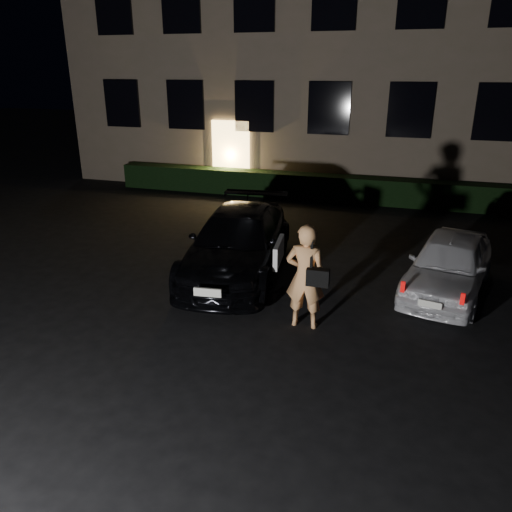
% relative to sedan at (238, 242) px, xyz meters
% --- Properties ---
extents(ground, '(80.00, 80.00, 0.00)m').
position_rel_sedan_xyz_m(ground, '(0.69, -3.55, -0.69)').
color(ground, black).
rests_on(ground, ground).
extents(building, '(20.00, 8.11, 12.00)m').
position_rel_sedan_xyz_m(building, '(0.68, 11.44, 5.31)').
color(building, '#6E614E').
rests_on(building, ground).
extents(hedge, '(15.00, 0.70, 0.85)m').
position_rel_sedan_xyz_m(hedge, '(0.69, 6.95, -0.26)').
color(hedge, black).
rests_on(hedge, ground).
extents(sedan, '(2.44, 4.93, 1.37)m').
position_rel_sedan_xyz_m(sedan, '(0.00, 0.00, 0.00)').
color(sedan, black).
rests_on(sedan, ground).
extents(hatch, '(2.14, 3.75, 1.20)m').
position_rel_sedan_xyz_m(hatch, '(4.40, 0.23, -0.08)').
color(hatch, silver).
rests_on(hatch, ground).
extents(man, '(0.78, 0.47, 1.88)m').
position_rel_sedan_xyz_m(man, '(1.93, -2.02, 0.26)').
color(man, tan).
rests_on(man, ground).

